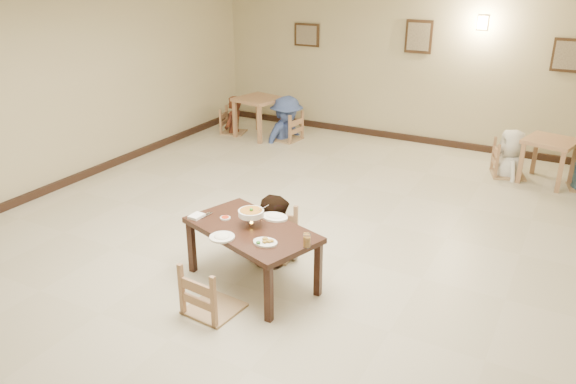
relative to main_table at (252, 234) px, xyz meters
The scene contains 28 objects.
floor 1.15m from the main_table, 98.94° to the left, with size 10.00×10.00×0.00m, color #BEB69D.
wall_back 6.04m from the main_table, 91.47° to the left, with size 10.00×10.00×0.00m, color #B9AD88.
wall_left 4.36m from the main_table, 166.84° to the left, with size 10.00×10.00×0.00m, color #B9AD88.
baseboard_back 5.97m from the main_table, 91.47° to the left, with size 8.00×0.06×0.12m, color black.
baseboard_left 4.27m from the main_table, 166.75° to the left, with size 0.06×10.00×0.12m, color black.
picture_a 6.51m from the main_table, 111.65° to the left, with size 0.55×0.04×0.45m.
picture_b 6.09m from the main_table, 90.51° to the left, with size 0.50×0.04×0.60m.
picture_c 6.53m from the main_table, 67.57° to the left, with size 0.45×0.04×0.55m.
wall_sconce 6.26m from the main_table, 79.99° to the left, with size 0.16×0.05×0.22m, color #FFD88C.
main_table is the anchor object (origin of this frame).
chair_far 0.70m from the main_table, 100.63° to the left, with size 0.49×0.49×1.05m.
chair_near 0.65m from the main_table, 96.13° to the right, with size 0.50×0.50×1.07m.
main_diner 0.63m from the main_table, 98.26° to the left, with size 0.79×0.61×1.62m, color gray.
curry_warmer 0.23m from the main_table, 124.94° to the left, with size 0.31×0.27×0.25m.
rice_plate_far 0.35m from the main_table, 72.86° to the left, with size 0.30×0.30×0.07m.
rice_plate_near 0.39m from the main_table, 110.99° to the right, with size 0.26×0.26×0.06m.
fried_plate 0.41m from the main_table, 38.58° to the right, with size 0.26×0.26×0.06m.
chili_dish 0.38m from the main_table, behind, with size 0.11×0.11×0.02m.
napkin_cutlery 0.67m from the main_table, behind, with size 0.16×0.25×0.03m.
drink_glass 0.73m from the main_table, ahead, with size 0.07×0.07×0.14m.
bg_table_left 5.56m from the main_table, 120.58° to the left, with size 0.94×0.94×0.79m.
bg_table_right 5.41m from the main_table, 62.42° to the left, with size 0.87×0.87×0.72m.
bg_chair_ll 5.86m from the main_table, 125.73° to the left, with size 0.46×0.46×0.98m.
bg_chair_lr 5.36m from the main_table, 114.71° to the left, with size 0.50×0.50×1.07m.
bg_chair_rl 5.23m from the main_table, 68.16° to the left, with size 0.51×0.51×1.09m.
bg_diner_a 5.86m from the main_table, 125.73° to the left, with size 0.56×0.37×1.53m, color #55271A.
bg_diner_b 5.36m from the main_table, 114.71° to the left, with size 1.12×0.65×1.74m, color #49609B.
bg_diner_c 5.23m from the main_table, 68.16° to the left, with size 0.77×0.50×1.57m, color silver.
Camera 1 is at (3.05, -5.49, 3.30)m, focal length 35.00 mm.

